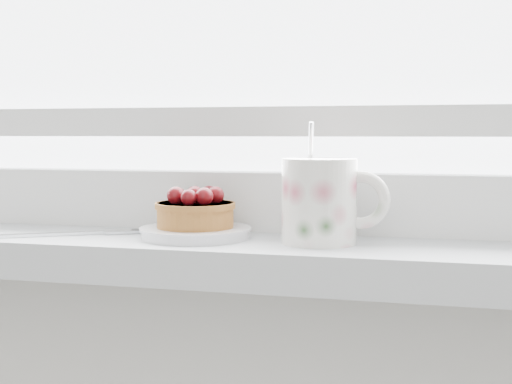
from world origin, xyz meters
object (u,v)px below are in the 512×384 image
(raspberry_tart, at_px, (195,210))
(fork, at_px, (70,233))
(saucer, at_px, (195,233))
(floral_mug, at_px, (322,199))

(raspberry_tart, relative_size, fork, 0.48)
(saucer, height_order, raspberry_tart, raspberry_tart)
(saucer, distance_m, fork, 0.15)
(saucer, distance_m, raspberry_tart, 0.03)
(raspberry_tart, bearing_deg, floral_mug, -0.76)
(floral_mug, xyz_separation_m, fork, (-0.29, -0.01, -0.05))
(raspberry_tart, distance_m, floral_mug, 0.14)
(saucer, bearing_deg, raspberry_tart, 5.74)
(floral_mug, bearing_deg, saucer, 179.25)
(floral_mug, bearing_deg, raspberry_tart, 179.24)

